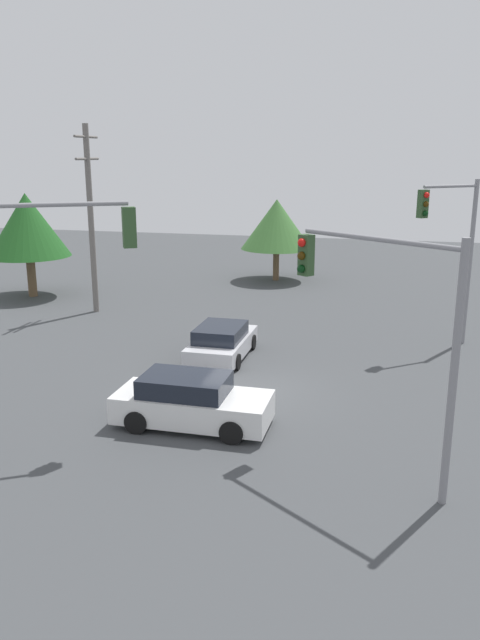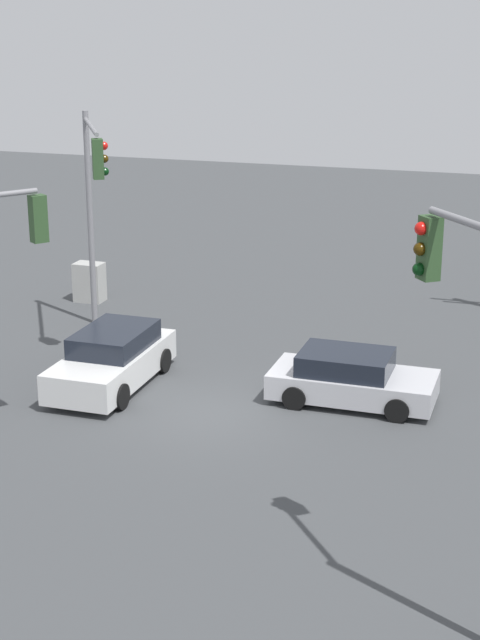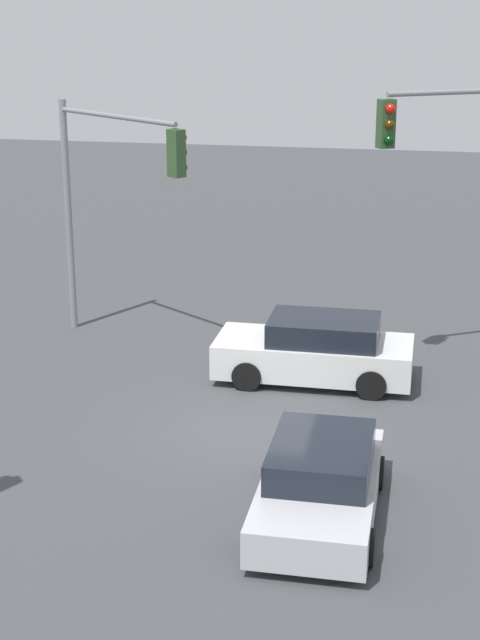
% 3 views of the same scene
% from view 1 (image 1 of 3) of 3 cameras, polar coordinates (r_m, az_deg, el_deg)
% --- Properties ---
extents(ground_plane, '(80.00, 80.00, 0.00)m').
position_cam_1_polar(ground_plane, '(20.86, 0.70, -6.48)').
color(ground_plane, '#424447').
extents(sedan_white, '(1.99, 4.46, 1.51)m').
position_cam_1_polar(sedan_white, '(18.12, -4.50, -7.46)').
color(sedan_white, silver).
rests_on(sedan_white, ground_plane).
extents(sedan_silver, '(4.13, 2.01, 1.32)m').
position_cam_1_polar(sedan_silver, '(23.98, -1.69, -2.02)').
color(sedan_silver, silver).
rests_on(sedan_silver, ground_plane).
extents(traffic_signal_main, '(2.43, 3.79, 6.65)m').
position_cam_1_polar(traffic_signal_main, '(16.66, -18.30, 3.62)').
color(traffic_signal_main, gray).
rests_on(traffic_signal_main, ground_plane).
extents(traffic_signal_cross, '(2.82, 3.89, 5.98)m').
position_cam_1_polar(traffic_signal_cross, '(14.72, 13.14, 0.96)').
color(traffic_signal_cross, gray).
rests_on(traffic_signal_cross, ground_plane).
extents(traffic_signal_aux, '(1.99, 2.36, 6.68)m').
position_cam_1_polar(traffic_signal_aux, '(26.00, 18.88, 7.21)').
color(traffic_signal_aux, gray).
rests_on(traffic_signal_aux, ground_plane).
extents(utility_pole_tall, '(2.20, 0.28, 9.01)m').
position_cam_1_polar(utility_pole_tall, '(31.27, -13.50, 9.32)').
color(utility_pole_tall, slate).
rests_on(utility_pole_tall, ground_plane).
extents(tree_far, '(4.46, 4.46, 5.63)m').
position_cam_1_polar(tree_far, '(35.89, -18.88, 8.19)').
color(tree_far, brown).
rests_on(tree_far, ground_plane).
extents(tree_corner, '(4.38, 4.38, 4.99)m').
position_cam_1_polar(tree_corner, '(38.68, 3.37, 8.72)').
color(tree_corner, brown).
rests_on(tree_corner, ground_plane).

